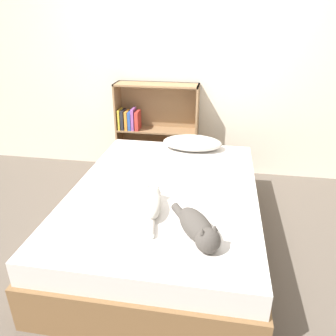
{
  "coord_description": "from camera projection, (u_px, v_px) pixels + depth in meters",
  "views": [
    {
      "loc": [
        0.41,
        -2.25,
        1.75
      ],
      "look_at": [
        0.0,
        0.16,
        0.6
      ],
      "focal_mm": 35.0,
      "sensor_mm": 36.0,
      "label": 1
    }
  ],
  "objects": [
    {
      "name": "ground_plane",
      "position": [
        165.0,
        239.0,
        2.82
      ],
      "size": [
        8.0,
        8.0,
        0.0
      ],
      "primitive_type": "plane",
      "color": "brown"
    },
    {
      "name": "wall_back",
      "position": [
        188.0,
        65.0,
        3.61
      ],
      "size": [
        8.0,
        0.06,
        2.5
      ],
      "color": "silver",
      "rests_on": "ground_plane"
    },
    {
      "name": "bed",
      "position": [
        165.0,
        215.0,
        2.71
      ],
      "size": [
        1.48,
        2.08,
        0.5
      ],
      "color": "brown",
      "rests_on": "ground_plane"
    },
    {
      "name": "pillow",
      "position": [
        192.0,
        143.0,
        3.31
      ],
      "size": [
        0.6,
        0.32,
        0.14
      ],
      "color": "beige",
      "rests_on": "bed"
    },
    {
      "name": "cat_light",
      "position": [
        152.0,
        202.0,
        2.28
      ],
      "size": [
        0.19,
        0.51,
        0.15
      ],
      "rotation": [
        0.0,
        0.0,
        1.74
      ],
      "color": "beige",
      "rests_on": "bed"
    },
    {
      "name": "cat_dark",
      "position": [
        198.0,
        229.0,
        1.98
      ],
      "size": [
        0.36,
        0.5,
        0.17
      ],
      "rotation": [
        0.0,
        0.0,
        5.27
      ],
      "color": "#47423D",
      "rests_on": "bed"
    },
    {
      "name": "bookshelf",
      "position": [
        154.0,
        127.0,
        3.84
      ],
      "size": [
        0.94,
        0.26,
        1.06
      ],
      "color": "#8E6B47",
      "rests_on": "ground_plane"
    }
  ]
}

